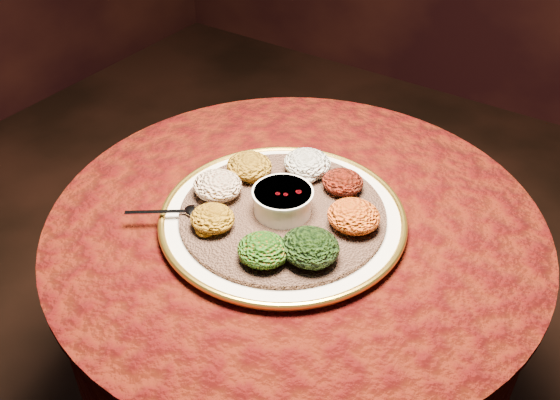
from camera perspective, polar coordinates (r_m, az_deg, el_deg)
The scene contains 13 objects.
table at distance 1.33m, azimuth 1.31°, elevation -7.64°, with size 0.96×0.96×0.73m.
platter at distance 1.18m, azimuth 0.25°, elevation -1.63°, with size 0.48×0.48×0.02m.
injera at distance 1.18m, azimuth 0.25°, elevation -1.23°, with size 0.39×0.39×0.01m, color brown.
stew_bowl at distance 1.16m, azimuth 0.25°, elevation 0.02°, with size 0.11×0.11×0.05m.
spoon at distance 1.18m, azimuth -8.34°, elevation -1.02°, with size 0.13×0.10×0.01m.
portion_ayib at distance 1.26m, azimuth 2.50°, elevation 3.37°, with size 0.10×0.09×0.05m, color silver.
portion_kitfo at distance 1.22m, azimuth 5.75°, elevation 1.66°, with size 0.08×0.08×0.04m, color black.
portion_tikil at distance 1.13m, azimuth 6.75°, elevation -1.47°, with size 0.10×0.09×0.05m, color #B26F0E.
portion_gomen at distance 1.06m, azimuth 2.77°, elevation -4.32°, with size 0.10×0.10×0.05m, color black.
portion_mixveg at distance 1.06m, azimuth -1.56°, elevation -4.58°, with size 0.09×0.09×0.04m, color #B0450B.
portion_kik at distance 1.13m, azimuth -6.20°, elevation -1.68°, with size 0.08×0.08×0.04m, color #A26C0E.
portion_timatim at distance 1.21m, azimuth -5.73°, elevation 1.33°, with size 0.10×0.09×0.05m, color maroon.
portion_shiro at distance 1.26m, azimuth -2.82°, elevation 3.12°, with size 0.09×0.09×0.04m, color #976712.
Camera 1 is at (0.49, -0.79, 1.50)m, focal length 40.00 mm.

